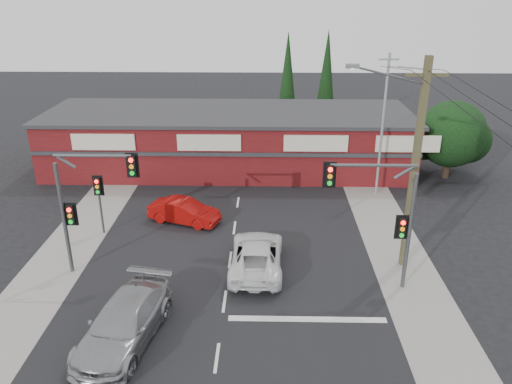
{
  "coord_description": "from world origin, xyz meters",
  "views": [
    {
      "loc": [
        1.75,
        -18.41,
        12.76
      ],
      "look_at": [
        1.3,
        3.0,
        3.78
      ],
      "focal_mm": 35.0,
      "sensor_mm": 36.0,
      "label": 1
    }
  ],
  "objects_px": {
    "silver_suv": "(124,323)",
    "shop_building": "(229,139)",
    "utility_pole": "(413,160)",
    "white_suv": "(257,255)",
    "red_sedan": "(184,211)"
  },
  "relations": [
    {
      "from": "silver_suv",
      "to": "white_suv",
      "type": "bearing_deg",
      "value": 58.0
    },
    {
      "from": "red_sedan",
      "to": "shop_building",
      "type": "distance_m",
      "value": 9.85
    },
    {
      "from": "shop_building",
      "to": "utility_pole",
      "type": "xyz_separation_m",
      "value": [
        9.36,
        -14.0,
        3.26
      ]
    },
    {
      "from": "white_suv",
      "to": "shop_building",
      "type": "relative_size",
      "value": 0.19
    },
    {
      "from": "white_suv",
      "to": "utility_pole",
      "type": "xyz_separation_m",
      "value": [
        7.02,
        0.52,
        4.67
      ]
    },
    {
      "from": "shop_building",
      "to": "utility_pole",
      "type": "distance_m",
      "value": 17.15
    },
    {
      "from": "silver_suv",
      "to": "shop_building",
      "type": "bearing_deg",
      "value": 92.97
    },
    {
      "from": "silver_suv",
      "to": "shop_building",
      "type": "xyz_separation_m",
      "value": [
        2.61,
        19.92,
        1.31
      ]
    },
    {
      "from": "red_sedan",
      "to": "shop_building",
      "type": "relative_size",
      "value": 0.15
    },
    {
      "from": "silver_suv",
      "to": "utility_pole",
      "type": "distance_m",
      "value": 14.11
    },
    {
      "from": "red_sedan",
      "to": "utility_pole",
      "type": "distance_m",
      "value": 13.02
    },
    {
      "from": "red_sedan",
      "to": "utility_pole",
      "type": "height_order",
      "value": "utility_pole"
    },
    {
      "from": "white_suv",
      "to": "shop_building",
      "type": "bearing_deg",
      "value": -79.58
    },
    {
      "from": "shop_building",
      "to": "utility_pole",
      "type": "bearing_deg",
      "value": -56.24
    },
    {
      "from": "silver_suv",
      "to": "utility_pole",
      "type": "relative_size",
      "value": 0.57
    }
  ]
}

